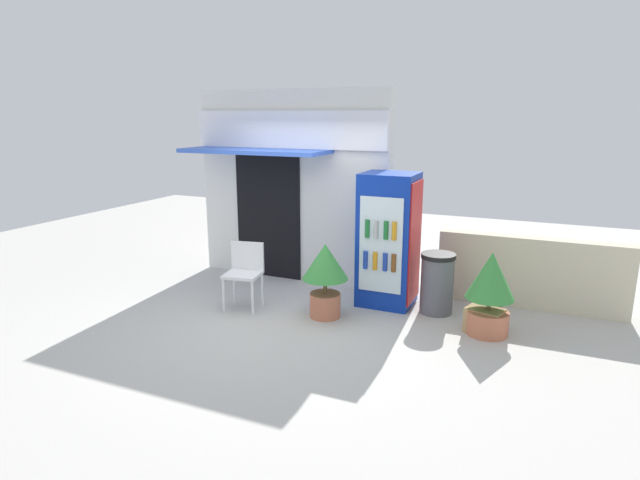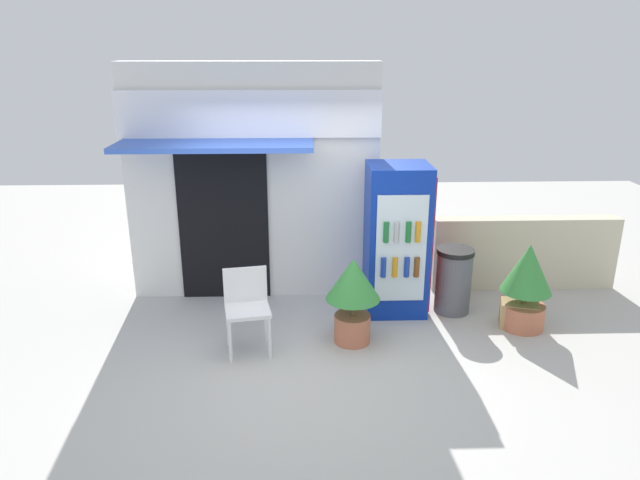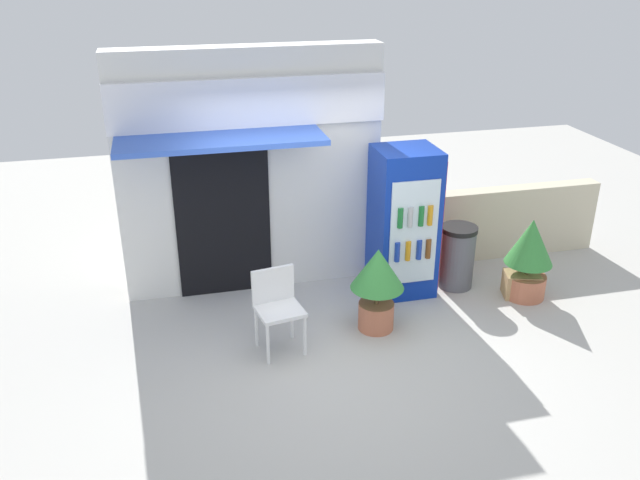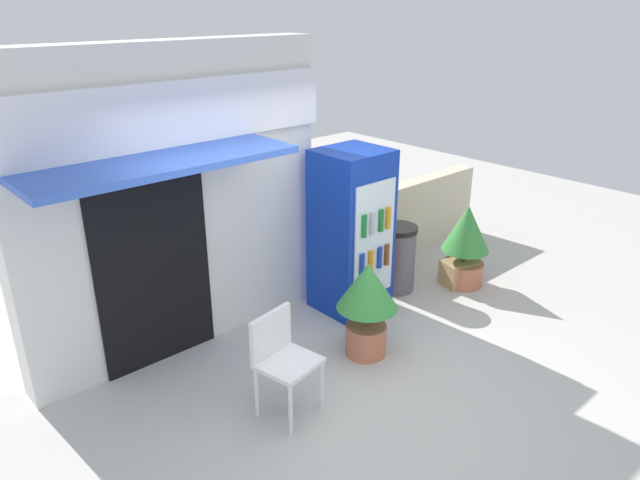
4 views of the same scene
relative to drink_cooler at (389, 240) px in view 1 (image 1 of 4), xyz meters
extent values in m
plane|color=beige|center=(-1.23, -1.10, -0.91)|extent=(16.00, 16.00, 0.00)
cube|color=silver|center=(-1.75, 0.63, 0.56)|extent=(3.14, 0.33, 2.95)
cube|color=white|center=(-1.75, 0.43, 1.44)|extent=(3.14, 0.08, 0.55)
cube|color=blue|center=(-2.13, 0.08, 1.13)|extent=(2.25, 0.78, 0.06)
cube|color=black|center=(-2.13, 0.45, 0.09)|extent=(1.12, 0.03, 2.00)
cube|color=#0C2D9E|center=(-0.01, 0.01, 0.00)|extent=(0.72, 0.67, 1.82)
cube|color=silver|center=(-0.01, -0.34, 0.00)|extent=(0.58, 0.02, 1.28)
cube|color=red|center=(0.36, 0.01, 0.00)|extent=(0.02, 0.60, 1.64)
cylinder|color=#1938A5|center=(-0.21, -0.36, -0.21)|extent=(0.06, 0.06, 0.24)
cylinder|color=orange|center=(-0.07, -0.36, -0.21)|extent=(0.06, 0.06, 0.24)
cylinder|color=#1938A5|center=(0.06, -0.36, -0.21)|extent=(0.06, 0.06, 0.24)
cylinder|color=brown|center=(0.18, -0.36, -0.21)|extent=(0.06, 0.06, 0.24)
cylinder|color=#196B2D|center=(-0.19, -0.36, 0.21)|extent=(0.06, 0.06, 0.24)
cylinder|color=#B2B2B7|center=(-0.07, -0.36, 0.21)|extent=(0.06, 0.06, 0.24)
cylinder|color=#196B2D|center=(0.06, -0.36, 0.21)|extent=(0.06, 0.06, 0.24)
cylinder|color=orange|center=(0.17, -0.36, 0.21)|extent=(0.06, 0.06, 0.24)
cylinder|color=white|center=(-1.89, -1.22, -0.68)|extent=(0.04, 0.04, 0.46)
cylinder|color=white|center=(-1.49, -1.15, -0.68)|extent=(0.04, 0.04, 0.46)
cylinder|color=white|center=(-1.95, -0.85, -0.68)|extent=(0.04, 0.04, 0.46)
cylinder|color=white|center=(-1.55, -0.78, -0.68)|extent=(0.04, 0.04, 0.46)
cube|color=white|center=(-1.72, -1.00, -0.43)|extent=(0.53, 0.50, 0.04)
cube|color=white|center=(-1.75, -0.81, -0.21)|extent=(0.46, 0.12, 0.39)
cylinder|color=#BC6B4C|center=(-0.59, -0.81, -0.75)|extent=(0.40, 0.40, 0.32)
cylinder|color=brown|center=(-0.59, -0.81, -0.49)|extent=(0.05, 0.05, 0.20)
cone|color=#388C3D|center=(-0.59, -0.81, -0.16)|extent=(0.59, 0.59, 0.46)
cylinder|color=#BC6B4C|center=(1.41, -0.54, -0.77)|extent=(0.49, 0.49, 0.29)
cylinder|color=brown|center=(1.41, -0.54, -0.54)|extent=(0.05, 0.05, 0.16)
cone|color=#388C3D|center=(1.41, -0.54, -0.18)|extent=(0.57, 0.57, 0.56)
cylinder|color=#595960|center=(0.70, -0.08, -0.54)|extent=(0.43, 0.43, 0.75)
cylinder|color=black|center=(0.70, -0.08, -0.13)|extent=(0.45, 0.45, 0.06)
cube|color=beige|center=(1.82, 0.64, -0.42)|extent=(2.46, 0.24, 0.98)
cube|color=tan|center=(1.38, -0.52, -0.76)|extent=(0.49, 0.41, 0.31)
camera|label=1|loc=(1.94, -6.75, 1.68)|focal=29.48mm
camera|label=2|loc=(-1.14, -6.54, 2.23)|focal=32.52mm
camera|label=3|loc=(-2.73, -6.89, 3.06)|focal=37.05mm
camera|label=4|loc=(-4.27, -4.20, 2.35)|focal=32.90mm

